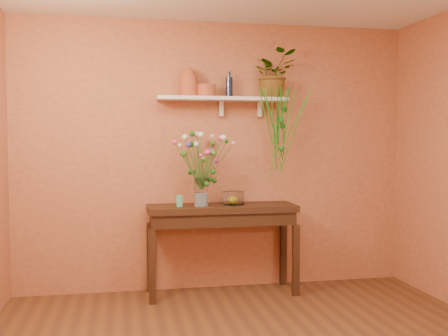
# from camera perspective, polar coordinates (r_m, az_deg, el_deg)

# --- Properties ---
(room) EXTENTS (4.04, 4.04, 2.70)m
(room) POSITION_cam_1_polar(r_m,az_deg,el_deg) (3.38, 4.98, 0.34)
(room) COLOR brown
(room) RESTS_ON ground
(sideboard) EXTENTS (1.44, 0.46, 0.88)m
(sideboard) POSITION_cam_1_polar(r_m,az_deg,el_deg) (5.14, -0.23, -5.47)
(sideboard) COLOR #3A2015
(sideboard) RESTS_ON ground
(wall_shelf) EXTENTS (1.30, 0.24, 0.19)m
(wall_shelf) POSITION_cam_1_polar(r_m,az_deg,el_deg) (5.23, -0.02, 7.49)
(wall_shelf) COLOR white
(wall_shelf) RESTS_ON room
(terracotta_jug) EXTENTS (0.18, 0.18, 0.28)m
(terracotta_jug) POSITION_cam_1_polar(r_m,az_deg,el_deg) (5.17, -3.87, 9.27)
(terracotta_jug) COLOR #BA482D
(terracotta_jug) RESTS_ON wall_shelf
(terracotta_pot) EXTENTS (0.20, 0.20, 0.12)m
(terracotta_pot) POSITION_cam_1_polar(r_m,az_deg,el_deg) (5.19, -1.99, 8.43)
(terracotta_pot) COLOR #BA482D
(terracotta_pot) RESTS_ON wall_shelf
(blue_bottle) EXTENTS (0.08, 0.08, 0.26)m
(blue_bottle) POSITION_cam_1_polar(r_m,az_deg,el_deg) (5.27, 0.57, 8.84)
(blue_bottle) COLOR #111C37
(blue_bottle) RESTS_ON wall_shelf
(spider_plant) EXTENTS (0.48, 0.44, 0.48)m
(spider_plant) POSITION_cam_1_polar(r_m,az_deg,el_deg) (5.39, 5.41, 10.15)
(spider_plant) COLOR #156316
(spider_plant) RESTS_ON wall_shelf
(plant_fronds) EXTENTS (0.54, 0.31, 0.89)m
(plant_fronds) POSITION_cam_1_polar(r_m,az_deg,el_deg) (5.22, 6.24, 4.78)
(plant_fronds) COLOR #156316
(plant_fronds) RESTS_ON wall_shelf
(glass_vase) EXTENTS (0.13, 0.13, 0.28)m
(glass_vase) POSITION_cam_1_polar(r_m,az_deg,el_deg) (5.01, -2.50, -2.86)
(glass_vase) COLOR white
(glass_vase) RESTS_ON sideboard
(bouquet) EXTENTS (0.62, 0.50, 0.56)m
(bouquet) POSITION_cam_1_polar(r_m,az_deg,el_deg) (5.01, -2.53, 1.74)
(bouquet) COLOR #386B28
(bouquet) RESTS_ON glass_vase
(glass_bowl) EXTENTS (0.21, 0.21, 0.13)m
(glass_bowl) POSITION_cam_1_polar(r_m,az_deg,el_deg) (5.15, 1.04, -3.35)
(glass_bowl) COLOR white
(glass_bowl) RESTS_ON sideboard
(lemon) EXTENTS (0.08, 0.08, 0.08)m
(lemon) POSITION_cam_1_polar(r_m,az_deg,el_deg) (5.14, 0.97, -3.50)
(lemon) COLOR yellow
(lemon) RESTS_ON glass_bowl
(carton) EXTENTS (0.06, 0.05, 0.11)m
(carton) POSITION_cam_1_polar(r_m,az_deg,el_deg) (5.01, -4.87, -3.59)
(carton) COLOR teal
(carton) RESTS_ON sideboard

